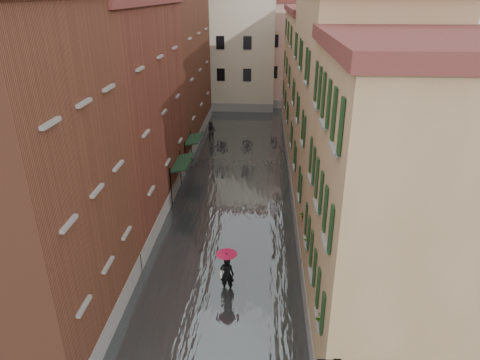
# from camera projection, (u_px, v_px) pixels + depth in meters

# --- Properties ---
(ground) EXTENTS (120.00, 120.00, 0.00)m
(ground) POSITION_uv_depth(u_px,v_px,m) (216.00, 304.00, 19.64)
(ground) COLOR #575759
(ground) RESTS_ON ground
(floodwater) EXTENTS (10.00, 60.00, 0.20)m
(floodwater) POSITION_uv_depth(u_px,v_px,m) (235.00, 185.00, 31.48)
(floodwater) COLOR #404546
(floodwater) RESTS_ON ground
(building_left_near) EXTENTS (6.00, 8.00, 13.00)m
(building_left_near) POSITION_uv_depth(u_px,v_px,m) (15.00, 190.00, 15.56)
(building_left_near) COLOR brown
(building_left_near) RESTS_ON ground
(building_left_mid) EXTENTS (6.00, 14.00, 12.50)m
(building_left_mid) POSITION_uv_depth(u_px,v_px,m) (114.00, 117.00, 25.71)
(building_left_mid) COLOR brown
(building_left_mid) RESTS_ON ground
(building_left_far) EXTENTS (6.00, 16.00, 14.00)m
(building_left_far) POSITION_uv_depth(u_px,v_px,m) (167.00, 65.00, 39.11)
(building_left_far) COLOR brown
(building_left_far) RESTS_ON ground
(building_right_near) EXTENTS (6.00, 8.00, 11.50)m
(building_right_near) POSITION_uv_depth(u_px,v_px,m) (403.00, 219.00, 15.13)
(building_right_near) COLOR #97754E
(building_right_near) RESTS_ON ground
(building_right_mid) EXTENTS (6.00, 14.00, 13.00)m
(building_right_mid) POSITION_uv_depth(u_px,v_px,m) (350.00, 116.00, 24.87)
(building_right_mid) COLOR #A08161
(building_right_mid) RESTS_ON ground
(building_right_far) EXTENTS (6.00, 16.00, 11.50)m
(building_right_far) POSITION_uv_depth(u_px,v_px,m) (320.00, 80.00, 38.88)
(building_right_far) COLOR #97754E
(building_right_far) RESTS_ON ground
(building_end_cream) EXTENTS (12.00, 9.00, 13.00)m
(building_end_cream) POSITION_uv_depth(u_px,v_px,m) (224.00, 51.00, 51.89)
(building_end_cream) COLOR beige
(building_end_cream) RESTS_ON ground
(building_end_pink) EXTENTS (10.00, 9.00, 12.00)m
(building_end_pink) POSITION_uv_depth(u_px,v_px,m) (297.00, 54.00, 53.45)
(building_end_pink) COLOR tan
(building_end_pink) RESTS_ON ground
(awning_near) EXTENTS (1.09, 3.36, 2.80)m
(awning_near) POSITION_uv_depth(u_px,v_px,m) (182.00, 163.00, 28.96)
(awning_near) COLOR #16321D
(awning_near) RESTS_ON ground
(awning_far) EXTENTS (1.09, 2.84, 2.80)m
(awning_far) POSITION_uv_depth(u_px,v_px,m) (194.00, 140.00, 33.60)
(awning_far) COLOR #16321D
(awning_far) RESTS_ON ground
(window_planters) EXTENTS (0.59, 8.07, 0.84)m
(window_planters) POSITION_uv_depth(u_px,v_px,m) (312.00, 247.00, 17.60)
(window_planters) COLOR brown
(window_planters) RESTS_ON ground
(pedestrian_main) EXTENTS (1.01, 1.01, 2.06)m
(pedestrian_main) POSITION_uv_depth(u_px,v_px,m) (227.00, 268.00, 20.01)
(pedestrian_main) COLOR black
(pedestrian_main) RESTS_ON ground
(pedestrian_far) EXTENTS (1.02, 0.85, 1.89)m
(pedestrian_far) POSITION_uv_depth(u_px,v_px,m) (212.00, 131.00, 40.77)
(pedestrian_far) COLOR black
(pedestrian_far) RESTS_ON ground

